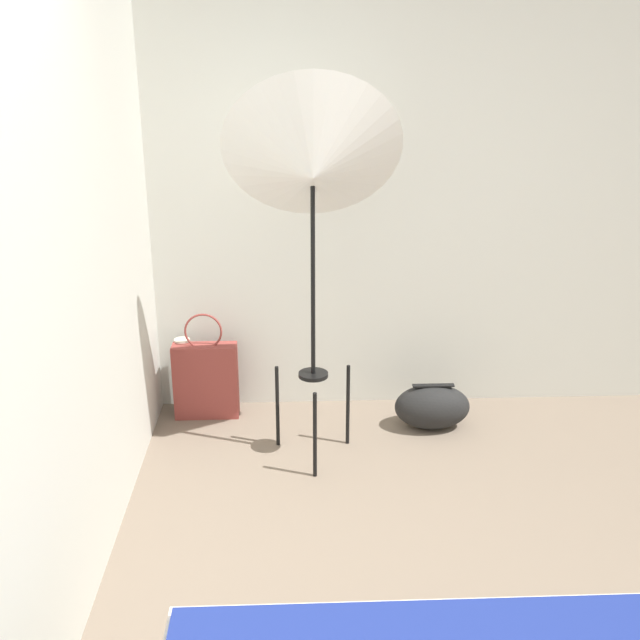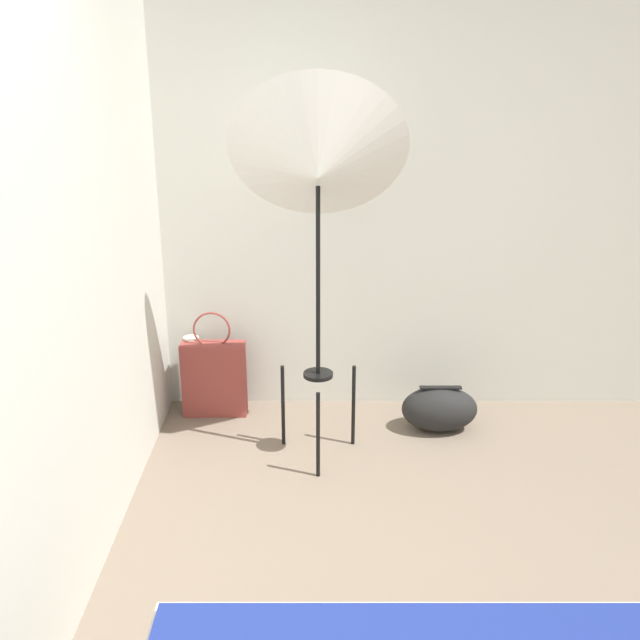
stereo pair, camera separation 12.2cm
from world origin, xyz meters
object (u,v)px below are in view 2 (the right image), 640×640
(tote_bag, at_px, (211,378))
(paper_roll, at_px, (190,373))
(photo_umbrella, at_px, (314,165))
(duffel_bag, at_px, (436,409))

(tote_bag, bearing_deg, paper_roll, 152.05)
(photo_umbrella, distance_m, paper_roll, 1.59)
(photo_umbrella, distance_m, duffel_bag, 1.57)
(tote_bag, bearing_deg, photo_umbrella, -38.10)
(duffel_bag, distance_m, paper_roll, 1.45)
(tote_bag, relative_size, paper_roll, 1.39)
(photo_umbrella, bearing_deg, duffel_bag, 21.95)
(photo_umbrella, height_order, paper_roll, photo_umbrella)
(photo_umbrella, height_order, duffel_bag, photo_umbrella)
(photo_umbrella, xyz_separation_m, duffel_bag, (0.68, 0.27, -1.39))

